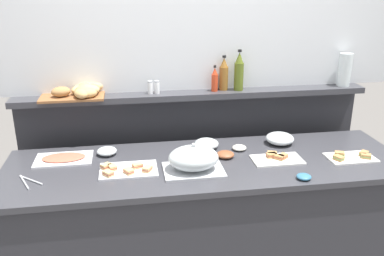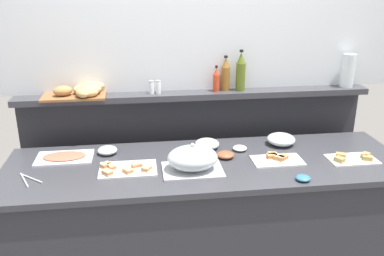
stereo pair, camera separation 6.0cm
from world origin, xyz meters
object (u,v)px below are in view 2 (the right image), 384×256
Objects in this scene: sandwich_platter_side at (352,159)px; water_carafe at (348,71)px; sandwich_platter_rear at (277,159)px; serving_tongs at (27,179)px; glass_bowl_small at (207,144)px; serving_cloche at (193,159)px; pepper_shaker at (158,87)px; salt_shaker at (152,87)px; condiment_bowl_red at (240,148)px; vinegar_bottle_amber at (225,75)px; sandwich_platter_front at (126,169)px; glass_bowl_medium at (107,151)px; hot_sauce_bottle at (216,80)px; cold_cuts_platter at (65,157)px; olive_oil_bottle at (241,72)px; condiment_bowl_cream at (225,155)px; bread_basket at (84,90)px; condiment_bowl_teal at (303,178)px; glass_bowl_large at (281,140)px.

water_carafe reaches higher than sandwich_platter_side.
sandwich_platter_rear is 1.73× the size of serving_tongs.
sandwich_platter_rear is 0.46m from glass_bowl_small.
pepper_shaker reaches higher than serving_cloche.
condiment_bowl_red is at bearing -30.79° from salt_shaker.
vinegar_bottle_amber is at bearing 95.29° from condiment_bowl_red.
serving_cloche is 3.91× the size of salt_shaker.
glass_bowl_medium is at bearing 115.07° from sandwich_platter_front.
hot_sauce_bottle is at bearing 26.24° from serving_tongs.
serving_cloche is at bearing -70.89° from salt_shaker.
olive_oil_bottle reaches higher than cold_cuts_platter.
condiment_bowl_cream reaches higher than sandwich_platter_rear.
pepper_shaker reaches higher than serving_tongs.
glass_bowl_medium reaches higher than serving_tongs.
pepper_shaker is (-0.56, -0.00, -0.08)m from olive_oil_bottle.
condiment_bowl_red is 0.21× the size of bread_basket.
serving_cloche is 3.18× the size of condiment_bowl_cream.
pepper_shaker is at bearing 66.90° from sandwich_platter_front.
condiment_bowl_teal is (0.44, -0.51, -0.01)m from glass_bowl_small.
hot_sauce_bottle is at bearing 0.20° from salt_shaker.
sandwich_platter_side is 2.36× the size of glass_bowl_medium.
sandwich_platter_rear is at bearing 7.37° from serving_cloche.
serving_tongs is 1.33m from hot_sauce_bottle.
glass_bowl_small is 0.56× the size of olive_oil_bottle.
bread_basket is at bearing 147.97° from condiment_bowl_teal.
olive_oil_bottle reaches higher than sandwich_platter_rear.
hot_sauce_bottle is at bearing 119.31° from sandwich_platter_rear.
vinegar_bottle_amber is at bearing 139.07° from sandwich_platter_side.
sandwich_platter_front is 1.67m from water_carafe.
serving_cloche is (-0.97, -0.02, 0.06)m from sandwich_platter_side.
sandwich_platter_rear is 1.62× the size of glass_bowl_large.
hot_sauce_bottle is at bearing 179.91° from water_carafe.
serving_cloche is at bearing -153.44° from glass_bowl_large.
condiment_bowl_red reaches higher than serving_tongs.
salt_shaker is at bearing 142.36° from glass_bowl_small.
water_carafe reaches higher than glass_bowl_large.
serving_tongs is (-1.42, -0.06, -0.01)m from sandwich_platter_rear.
water_carafe is (0.65, 0.50, 0.41)m from sandwich_platter_rear.
sandwich_platter_side is at bearing -37.06° from hot_sauce_bottle.
bread_basket is at bearing 138.39° from serving_cloche.
pepper_shaker is at bearing 147.00° from condiment_bowl_red.
bread_basket is (-0.14, 0.26, 0.32)m from glass_bowl_medium.
salt_shaker is (0.71, 0.56, 0.34)m from serving_tongs.
water_carafe reaches higher than glass_bowl_medium.
vinegar_bottle_amber is (0.80, 0.29, 0.39)m from glass_bowl_medium.
olive_oil_bottle reaches higher than glass_bowl_medium.
cold_cuts_platter is 0.80m from serving_cloche.
olive_oil_bottle is at bearing 102.99° from sandwich_platter_rear.
salt_shaker reaches higher than condiment_bowl_cream.
olive_oil_bottle reaches higher than bread_basket.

